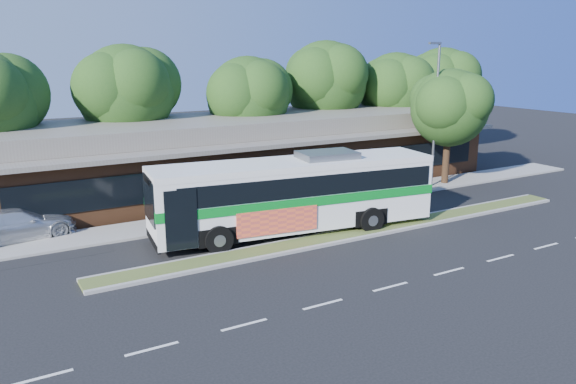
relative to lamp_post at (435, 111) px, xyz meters
name	(u,v)px	position (x,y,z in m)	size (l,w,h in m)	color
ground	(371,237)	(-9.56, -6.00, -4.90)	(120.00, 120.00, 0.00)	black
median_strip	(363,232)	(-9.56, -5.40, -4.83)	(26.00, 1.10, 0.15)	#415624
sidewalk	(300,205)	(-9.56, 0.40, -4.84)	(44.00, 2.60, 0.12)	gray
plaza_building	(249,152)	(-9.56, 6.99, -2.77)	(33.20, 11.20, 4.45)	brown
lamp_post	(435,111)	(0.00, 0.00, 0.00)	(0.93, 0.18, 9.07)	slate
tree_bg_b	(132,90)	(-16.13, 10.14, 1.24)	(6.69, 6.00, 9.00)	black
tree_bg_c	(252,95)	(-8.16, 9.13, 0.69)	(6.24, 5.60, 8.26)	black
tree_bg_d	(329,80)	(-1.12, 10.15, 1.52)	(6.91, 6.20, 9.37)	black
tree_bg_e	(398,87)	(4.85, 9.14, 0.84)	(6.47, 5.80, 8.50)	black
tree_bg_f	(444,81)	(10.87, 10.14, 1.16)	(6.69, 6.00, 8.92)	black
transit_bus	(296,189)	(-12.25, -3.61, -2.77)	(13.92, 4.63, 3.84)	white
sedan	(16,224)	(-24.06, 1.80, -4.14)	(2.14, 5.27, 1.53)	silver
sidewalk_tree	(452,106)	(1.79, 0.32, 0.24)	(5.51, 4.94, 7.50)	black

